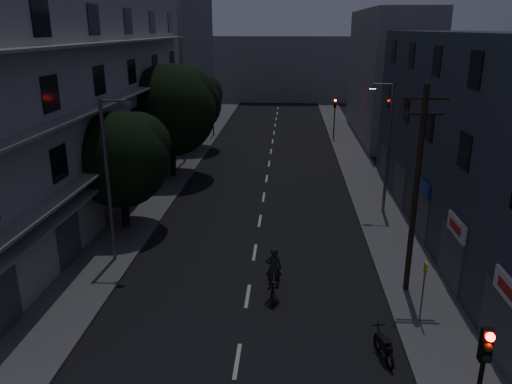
# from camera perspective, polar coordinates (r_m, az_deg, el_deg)

# --- Properties ---
(ground) EXTENTS (160.00, 160.00, 0.00)m
(ground) POSITION_cam_1_polar(r_m,az_deg,el_deg) (39.42, 1.26, 1.76)
(ground) COLOR black
(ground) RESTS_ON ground
(sidewalk_left) EXTENTS (3.00, 90.00, 0.15)m
(sidewalk_left) POSITION_cam_1_polar(r_m,az_deg,el_deg) (40.42, -9.43, 2.04)
(sidewalk_left) COLOR #565659
(sidewalk_left) RESTS_ON ground
(sidewalk_right) EXTENTS (3.00, 90.00, 0.15)m
(sidewalk_right) POSITION_cam_1_polar(r_m,az_deg,el_deg) (39.80, 12.11, 1.62)
(sidewalk_right) COLOR #565659
(sidewalk_right) RESTS_ON ground
(lane_markings) EXTENTS (0.15, 60.50, 0.01)m
(lane_markings) POSITION_cam_1_polar(r_m,az_deg,el_deg) (45.44, 1.62, 4.00)
(lane_markings) COLOR beige
(lane_markings) RESTS_ON ground
(building_left) EXTENTS (7.00, 36.00, 14.00)m
(building_left) POSITION_cam_1_polar(r_m,az_deg,el_deg) (33.91, -20.24, 10.05)
(building_left) COLOR #A5A5A0
(building_left) RESTS_ON ground
(building_right) EXTENTS (6.19, 28.00, 11.00)m
(building_right) POSITION_cam_1_polar(r_m,az_deg,el_deg) (29.25, 24.55, 5.38)
(building_right) COLOR #2E343E
(building_right) RESTS_ON ground
(building_far_left) EXTENTS (6.00, 20.00, 16.00)m
(building_far_left) POSITION_cam_1_polar(r_m,az_deg,el_deg) (62.36, -9.16, 15.09)
(building_far_left) COLOR slate
(building_far_left) RESTS_ON ground
(building_far_right) EXTENTS (6.00, 20.00, 13.00)m
(building_far_right) POSITION_cam_1_polar(r_m,az_deg,el_deg) (55.93, 14.84, 12.85)
(building_far_right) COLOR slate
(building_far_right) RESTS_ON ground
(building_far_end) EXTENTS (24.00, 8.00, 10.00)m
(building_far_end) POSITION_cam_1_polar(r_m,az_deg,el_deg) (83.01, 2.74, 13.95)
(building_far_end) COLOR slate
(building_far_end) RESTS_ON ground
(tree_near) EXTENTS (5.44, 5.44, 6.71)m
(tree_near) POSITION_cam_1_polar(r_m,az_deg,el_deg) (29.07, -15.10, 4.01)
(tree_near) COLOR black
(tree_near) RESTS_ON sidewalk_left
(tree_mid) EXTENTS (6.97, 6.97, 8.58)m
(tree_mid) POSITION_cam_1_polar(r_m,az_deg,el_deg) (38.85, -9.67, 9.60)
(tree_mid) COLOR black
(tree_mid) RESTS_ON sidewalk_left
(tree_far) EXTENTS (5.88, 5.88, 7.27)m
(tree_far) POSITION_cam_1_polar(r_m,az_deg,el_deg) (48.01, -7.43, 10.34)
(tree_far) COLOR black
(tree_far) RESTS_ON sidewalk_left
(traffic_signal_near) EXTENTS (0.28, 0.37, 4.10)m
(traffic_signal_near) POSITION_cam_1_polar(r_m,az_deg,el_deg) (14.31, 24.47, -18.02)
(traffic_signal_near) COLOR black
(traffic_signal_near) RESTS_ON sidewalk_right
(traffic_signal_far_right) EXTENTS (0.28, 0.37, 4.10)m
(traffic_signal_far_right) POSITION_cam_1_polar(r_m,az_deg,el_deg) (52.84, 8.99, 9.22)
(traffic_signal_far_right) COLOR black
(traffic_signal_far_right) RESTS_ON sidewalk_right
(traffic_signal_far_left) EXTENTS (0.28, 0.37, 4.10)m
(traffic_signal_far_left) POSITION_cam_1_polar(r_m,az_deg,el_deg) (53.62, -4.96, 9.50)
(traffic_signal_far_left) COLOR black
(traffic_signal_far_left) RESTS_ON sidewalk_left
(street_lamp_left_near) EXTENTS (1.51, 0.25, 8.00)m
(street_lamp_left_near) POSITION_cam_1_polar(r_m,az_deg,el_deg) (24.72, -16.42, 2.04)
(street_lamp_left_near) COLOR #585A60
(street_lamp_left_near) RESTS_ON sidewalk_left
(street_lamp_right) EXTENTS (1.51, 0.25, 8.00)m
(street_lamp_right) POSITION_cam_1_polar(r_m,az_deg,el_deg) (31.38, 14.71, 5.53)
(street_lamp_right) COLOR #5C5E64
(street_lamp_right) RESTS_ON sidewalk_right
(street_lamp_left_far) EXTENTS (1.51, 0.25, 8.00)m
(street_lamp_left_far) POSITION_cam_1_polar(r_m,az_deg,el_deg) (42.83, -8.26, 9.21)
(street_lamp_left_far) COLOR #595D61
(street_lamp_left_far) RESTS_ON sidewalk_left
(utility_pole) EXTENTS (1.80, 0.24, 9.00)m
(utility_pole) POSITION_cam_1_polar(r_m,az_deg,el_deg) (21.73, 17.84, 0.45)
(utility_pole) COLOR black
(utility_pole) RESTS_ON sidewalk_right
(bus_stop_sign) EXTENTS (0.06, 0.35, 2.52)m
(bus_stop_sign) POSITION_cam_1_polar(r_m,az_deg,el_deg) (20.56, 18.65, -9.66)
(bus_stop_sign) COLOR #595B60
(bus_stop_sign) RESTS_ON sidewalk_right
(motorcycle) EXTENTS (0.61, 1.73, 1.12)m
(motorcycle) POSITION_cam_1_polar(r_m,az_deg,el_deg) (19.01, 14.39, -16.80)
(motorcycle) COLOR black
(motorcycle) RESTS_ON ground
(cyclist) EXTENTS (0.77, 1.93, 2.40)m
(cyclist) POSITION_cam_1_polar(r_m,az_deg,el_deg) (21.81, 2.00, -10.17)
(cyclist) COLOR black
(cyclist) RESTS_ON ground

